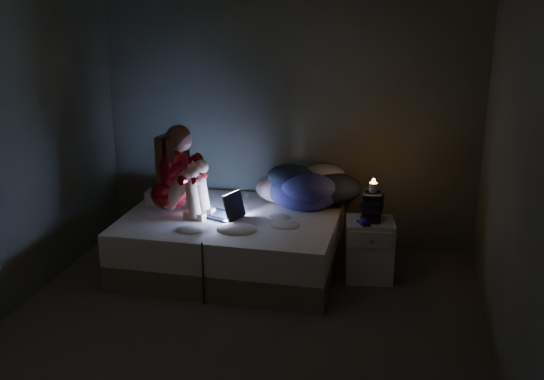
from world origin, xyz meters
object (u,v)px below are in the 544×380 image
(nightstand, at_px, (369,249))
(bed, at_px, (232,242))
(phone, at_px, (362,223))
(laptop, at_px, (220,203))
(woman, at_px, (168,168))
(candle, at_px, (373,189))

(nightstand, bearing_deg, bed, 175.39)
(bed, bearing_deg, phone, -1.08)
(laptop, height_order, nightstand, laptop)
(nightstand, distance_m, phone, 0.29)
(bed, xyz_separation_m, woman, (-0.56, -0.02, 0.66))
(bed, bearing_deg, laptop, -151.27)
(bed, relative_size, phone, 13.20)
(bed, distance_m, phone, 1.18)
(woman, bearing_deg, candle, 16.20)
(laptop, distance_m, candle, 1.32)
(woman, relative_size, phone, 5.73)
(nightstand, bearing_deg, candle, 68.27)
(laptop, xyz_separation_m, phone, (1.23, 0.03, -0.10))
(laptop, bearing_deg, candle, 26.72)
(woman, bearing_deg, laptop, 8.85)
(bed, bearing_deg, nightstand, 3.23)
(laptop, bearing_deg, phone, 21.62)
(candle, bearing_deg, phone, -120.58)
(nightstand, bearing_deg, laptop, 177.26)
(woman, distance_m, phone, 1.75)
(woman, bearing_deg, phone, 12.40)
(nightstand, height_order, phone, phone)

